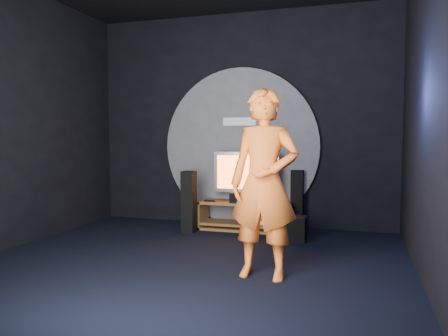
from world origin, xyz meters
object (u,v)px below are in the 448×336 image
Objects in this scene: subwoofer at (295,229)px; media_console at (245,218)px; tower_speaker_right at (297,200)px; player at (264,184)px; tower_speaker_left at (189,202)px; tv at (246,174)px.

media_console is at bearing 150.58° from subwoofer.
player is at bearing -90.33° from tower_speaker_right.
subwoofer is (0.84, -0.48, -0.02)m from media_console.
tower_speaker_left is at bearing 133.81° from player.
player is (-0.08, -1.71, 0.81)m from subwoofer.
media_console is at bearing -158.79° from tower_speaker_right.
subwoofer is 1.89m from player.
tower_speaker_right is 2.72× the size of subwoofer.
tower_speaker_left is 0.48× the size of player.
tv is 1.10× the size of tower_speaker_left.
tower_speaker_left is at bearing -148.65° from tv.
tower_speaker_left reaches higher than media_console.
player is at bearing -49.01° from tower_speaker_left.
player is at bearing -71.23° from tv.
tower_speaker_right reaches higher than media_console.
tower_speaker_right is 2.54m from player.
subwoofer is (1.63, -0.07, -0.30)m from tower_speaker_left.
player reaches higher than tv.
player is (1.55, -1.78, 0.51)m from tower_speaker_left.
player reaches higher than tower_speaker_left.
tv is 2.38m from player.
tv is 0.91m from tower_speaker_right.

